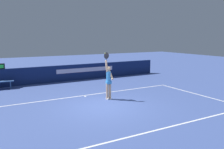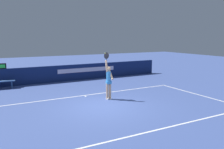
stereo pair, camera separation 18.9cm
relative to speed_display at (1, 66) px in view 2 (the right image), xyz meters
The scene contains 7 objects.
ground_plane 8.31m from the speed_display, 61.08° to the right, with size 60.00×60.00×0.00m, color #3F5495.
court_lines 8.75m from the speed_display, 62.70° to the right, with size 11.91×6.00×0.00m.
back_wall 4.05m from the speed_display, ahead, with size 16.98×0.20×1.22m.
speed_display is the anchor object (origin of this frame).
tennis_player 7.80m from the speed_display, 51.62° to the right, with size 0.47×0.44×2.54m.
tennis_ball 7.71m from the speed_display, 52.18° to the right, with size 0.07×0.07×0.07m.
courtside_bench_near 1.19m from the speed_display, 100.95° to the right, with size 1.74×0.47×0.52m.
Camera 2 is at (-4.77, -9.75, 3.36)m, focal length 37.37 mm.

